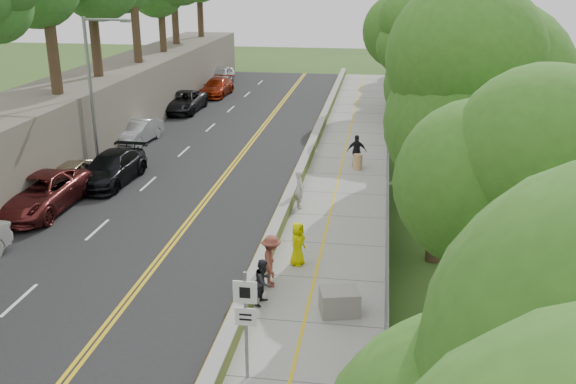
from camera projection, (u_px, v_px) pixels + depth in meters
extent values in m
plane|color=#33511E|center=(234.00, 318.00, 19.97)|extent=(140.00, 140.00, 0.00)
cube|color=black|center=(199.00, 168.00, 34.70)|extent=(11.20, 66.00, 0.04)
cube|color=gray|center=(346.00, 175.00, 33.59)|extent=(4.20, 66.00, 0.05)
cube|color=#C3E838|center=(303.00, 168.00, 33.82)|extent=(0.42, 66.00, 0.60)
cube|color=#595147|center=(55.00, 127.00, 35.17)|extent=(5.00, 66.00, 4.00)
cube|color=slate|center=(388.00, 159.00, 32.98)|extent=(0.04, 66.00, 2.00)
cylinder|color=gray|center=(91.00, 96.00, 33.18)|extent=(0.18, 0.18, 8.00)
cylinder|color=gray|center=(105.00, 20.00, 31.75)|extent=(2.30, 0.13, 0.13)
cube|color=gray|center=(125.00, 21.00, 31.61)|extent=(0.50, 0.22, 0.14)
cylinder|color=gray|center=(246.00, 326.00, 16.49)|extent=(0.09, 0.09, 3.10)
cube|color=white|center=(245.00, 292.00, 16.13)|extent=(0.62, 0.04, 0.62)
cube|color=white|center=(246.00, 317.00, 16.36)|extent=(0.56, 0.04, 0.50)
cylinder|color=#C66300|center=(358.00, 162.00, 34.31)|extent=(0.50, 0.50, 0.82)
cube|color=slate|center=(339.00, 302.00, 20.03)|extent=(1.38, 1.16, 0.80)
imported|color=maroon|center=(39.00, 193.00, 28.36)|extent=(2.73, 5.90, 1.64)
imported|color=black|center=(112.00, 168.00, 32.06)|extent=(2.37, 5.34, 1.52)
imported|color=gray|center=(68.00, 177.00, 30.93)|extent=(2.00, 4.20, 1.39)
imported|color=#A8ABAF|center=(138.00, 132.00, 39.39)|extent=(1.92, 4.40, 1.41)
imported|color=black|center=(184.00, 102.00, 47.84)|extent=(2.50, 5.39, 1.49)
imported|color=maroon|center=(217.00, 87.00, 53.74)|extent=(2.19, 5.02, 1.44)
imported|color=silver|center=(221.00, 75.00, 58.98)|extent=(1.96, 4.74, 1.60)
imported|color=#D8D700|center=(298.00, 244.00, 23.20)|extent=(0.76, 0.93, 1.63)
imported|color=beige|center=(299.00, 189.00, 28.69)|extent=(0.63, 0.75, 1.75)
imported|color=black|center=(264.00, 282.00, 20.53)|extent=(0.77, 0.88, 1.53)
imported|color=brown|center=(271.00, 261.00, 21.60)|extent=(0.89, 1.29, 1.83)
imported|color=black|center=(357.00, 151.00, 34.54)|extent=(1.05, 0.47, 1.77)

